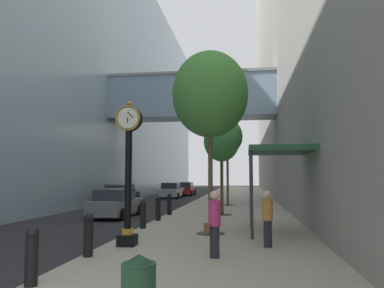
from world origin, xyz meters
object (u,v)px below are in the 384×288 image
(car_black_far, at_px, (121,196))
(bollard_second, at_px, (89,233))
(street_tree_mid_far, at_px, (227,137))
(bollard_fifth, at_px, (158,208))
(street_tree_near, at_px, (210,95))
(bollard_fourth, at_px, (143,213))
(pedestrian_by_clock, at_px, (267,217))
(car_silver_mid, at_px, (172,190))
(street_tree_mid_near, at_px, (222,142))
(bollard_sixth, at_px, (169,204))
(pedestrian_walking, at_px, (214,222))
(car_red_near, at_px, (186,189))
(bollard_nearest, at_px, (32,254))
(car_grey_trailing, at_px, (116,204))
(street_clock, at_px, (128,165))

(car_black_far, bearing_deg, bollard_second, -73.54)
(street_tree_mid_far, bearing_deg, bollard_fifth, -106.54)
(street_tree_near, bearing_deg, bollard_fourth, 161.43)
(street_tree_near, xyz_separation_m, pedestrian_by_clock, (2.01, -2.41, -4.46))
(bollard_fourth, relative_size, car_silver_mid, 0.26)
(street_tree_mid_near, relative_size, car_black_far, 1.18)
(street_tree_mid_far, bearing_deg, bollard_second, -99.23)
(bollard_sixth, xyz_separation_m, pedestrian_walking, (3.44, -10.59, 0.33))
(car_red_near, xyz_separation_m, car_silver_mid, (-0.68, -5.14, 0.02))
(bollard_nearest, distance_m, street_tree_mid_near, 14.77)
(street_tree_mid_near, bearing_deg, bollard_second, -104.61)
(street_tree_mid_near, relative_size, street_tree_mid_far, 0.83)
(bollard_fourth, relative_size, pedestrian_by_clock, 0.68)
(bollard_nearest, bearing_deg, pedestrian_walking, 41.93)
(bollard_nearest, xyz_separation_m, car_grey_trailing, (-2.96, 13.06, 0.02))
(car_grey_trailing, bearing_deg, bollard_fifth, -35.64)
(bollard_second, distance_m, car_black_far, 18.46)
(street_tree_near, distance_m, car_black_far, 16.25)
(street_tree_mid_near, relative_size, pedestrian_by_clock, 3.06)
(pedestrian_walking, xyz_separation_m, car_black_far, (-8.67, 17.35, -0.30))
(car_red_near, bearing_deg, street_tree_near, -78.97)
(bollard_fifth, relative_size, car_silver_mid, 0.26)
(street_clock, height_order, car_black_far, street_clock)
(street_clock, distance_m, bollard_fourth, 4.30)
(street_tree_near, xyz_separation_m, street_tree_mid_far, (0.00, 13.65, -0.28))
(bollard_fifth, bearing_deg, street_tree_near, -51.65)
(bollard_sixth, bearing_deg, pedestrian_by_clock, -60.80)
(street_tree_mid_far, distance_m, car_red_near, 17.11)
(street_tree_near, distance_m, car_grey_trailing, 9.57)
(street_tree_near, bearing_deg, street_clock, -130.30)
(bollard_nearest, relative_size, car_red_near, 0.29)
(street_clock, bearing_deg, car_red_near, 95.89)
(bollard_sixth, bearing_deg, bollard_fourth, -90.00)
(pedestrian_walking, xyz_separation_m, car_grey_trailing, (-6.40, 9.97, -0.32))
(bollard_fourth, relative_size, street_tree_mid_near, 0.22)
(pedestrian_by_clock, distance_m, car_grey_trailing, 11.44)
(street_clock, bearing_deg, pedestrian_by_clock, 5.20)
(street_clock, relative_size, street_tree_mid_near, 0.87)
(car_grey_trailing, bearing_deg, street_tree_mid_far, 52.87)
(street_tree_mid_near, bearing_deg, bollard_sixth, -172.97)
(street_tree_near, height_order, car_red_near, street_tree_near)
(street_clock, xyz_separation_m, car_red_near, (-3.30, 31.96, -1.92))
(bollard_second, relative_size, pedestrian_walking, 0.66)
(street_clock, height_order, car_red_near, street_clock)
(bollard_second, height_order, bollard_fifth, same)
(street_tree_mid_near, xyz_separation_m, car_black_far, (-8.18, 6.40, -3.47))
(street_tree_near, distance_m, street_tree_mid_near, 6.94)
(street_tree_mid_far, bearing_deg, car_red_near, 110.13)
(bollard_fifth, bearing_deg, car_grey_trailing, 144.36)
(car_grey_trailing, bearing_deg, car_black_far, 107.12)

